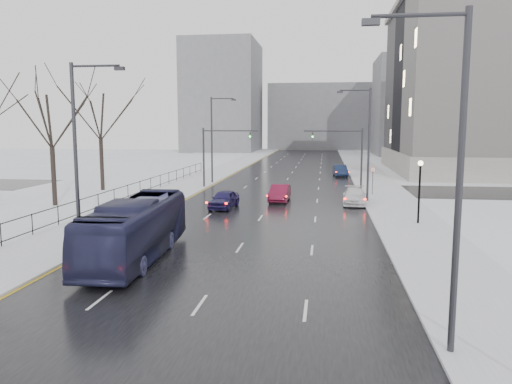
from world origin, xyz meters
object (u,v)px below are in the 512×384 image
at_px(streetlight_l_near, 79,148).
at_px(mast_signal_right, 351,151).
at_px(sedan_right_near, 280,193).
at_px(sedan_right_far, 355,196).
at_px(tree_park_d, 55,207).
at_px(no_uturn_sign, 373,172).
at_px(lamppost_r_mid, 420,183).
at_px(sedan_center_near, 224,199).
at_px(streetlight_r_mid, 366,139).
at_px(streetlight_r_near, 452,167).
at_px(sedan_right_distant, 340,171).
at_px(tree_park_e, 103,191).
at_px(bus, 136,229).
at_px(mast_signal_left, 213,150).
at_px(streetlight_l_far, 214,135).

xyz_separation_m(streetlight_l_near, mast_signal_right, (15.49, 28.00, -1.51)).
bearing_deg(sedan_right_near, sedan_right_far, -4.82).
distance_m(streetlight_l_near, mast_signal_right, 32.03).
bearing_deg(streetlight_l_near, sedan_right_near, 65.34).
bearing_deg(sedan_right_near, tree_park_d, -162.04).
bearing_deg(no_uturn_sign, lamppost_r_mid, -82.67).
relative_size(no_uturn_sign, sedan_center_near, 0.62).
relative_size(tree_park_d, no_uturn_sign, 4.63).
relative_size(streetlight_r_mid, mast_signal_right, 1.54).
distance_m(streetlight_r_near, streetlight_r_mid, 30.00).
height_order(no_uturn_sign, sedan_right_distant, no_uturn_sign).
distance_m(tree_park_e, no_uturn_sign, 27.50).
height_order(streetlight_r_mid, mast_signal_right, streetlight_r_mid).
height_order(streetlight_r_mid, sedan_center_near, streetlight_r_mid).
bearing_deg(bus, sedan_right_distant, 71.93).
distance_m(mast_signal_right, sedan_center_near, 17.33).
relative_size(lamppost_r_mid, sedan_center_near, 0.98).
relative_size(streetlight_l_near, sedan_center_near, 2.30).
bearing_deg(bus, streetlight_r_near, -38.09).
bearing_deg(sedan_right_near, mast_signal_left, 134.56).
bearing_deg(sedan_right_far, mast_signal_left, 149.09).
distance_m(tree_park_d, sedan_right_far, 25.41).
height_order(mast_signal_right, mast_signal_left, same).
bearing_deg(sedan_right_distant, streetlight_l_near, -115.37).
distance_m(tree_park_e, sedan_right_distant, 30.92).
bearing_deg(mast_signal_left, tree_park_e, -159.81).
relative_size(tree_park_e, lamppost_r_mid, 3.15).
bearing_deg(no_uturn_sign, sedan_right_far, -109.92).
bearing_deg(streetlight_l_near, mast_signal_left, 88.28).
bearing_deg(sedan_right_near, streetlight_l_near, -112.62).
relative_size(tree_park_e, streetlight_l_far, 1.35).
xyz_separation_m(sedan_center_near, sedan_right_near, (4.18, 4.38, 0.00)).
bearing_deg(streetlight_l_far, sedan_right_far, -41.34).
xyz_separation_m(streetlight_r_mid, mast_signal_left, (-15.49, 8.00, -1.51)).
bearing_deg(streetlight_l_near, sedan_right_far, 50.26).
xyz_separation_m(tree_park_e, streetlight_r_mid, (26.37, -4.00, 5.62)).
xyz_separation_m(tree_park_e, mast_signal_left, (10.87, 4.00, 4.11)).
distance_m(streetlight_r_near, no_uturn_sign, 34.18).
bearing_deg(tree_park_e, sedan_center_near, -31.81).
xyz_separation_m(tree_park_e, streetlight_r_near, (26.37, -34.00, 5.62)).
xyz_separation_m(tree_park_d, streetlight_r_mid, (25.97, 6.00, 5.62)).
relative_size(tree_park_d, sedan_right_near, 2.77).
bearing_deg(lamppost_r_mid, sedan_center_near, 161.39).
bearing_deg(tree_park_d, streetlight_r_near, -42.75).
xyz_separation_m(streetlight_l_near, sedan_right_distant, (14.85, 42.34, -4.83)).
height_order(mast_signal_left, sedan_center_near, mast_signal_left).
distance_m(tree_park_d, sedan_right_distant, 37.46).
bearing_deg(streetlight_l_near, sedan_center_near, 72.59).
xyz_separation_m(tree_park_d, mast_signal_left, (10.47, 14.00, 4.11)).
bearing_deg(mast_signal_right, tree_park_e, -171.10).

